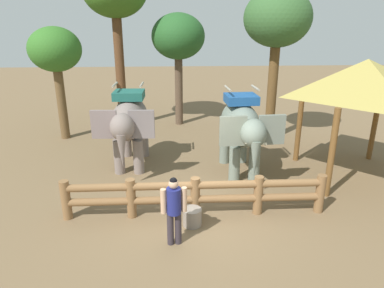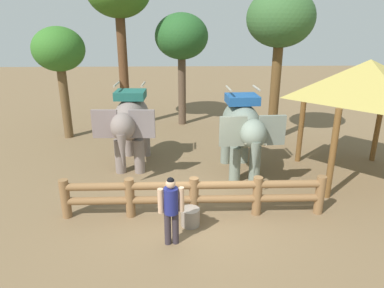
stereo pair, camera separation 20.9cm
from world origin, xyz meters
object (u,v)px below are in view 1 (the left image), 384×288
(tourist_woman_in_black, at_px, (174,206))
(tree_deep_back, at_px, (277,21))
(elephant_near_left, at_px, (129,122))
(log_fence, at_px, (195,194))
(feed_bucket, at_px, (192,217))
(elephant_center, at_px, (242,127))
(tree_far_left, at_px, (55,52))
(thatched_shelter, at_px, (365,79))
(tree_back_center, at_px, (178,38))

(tourist_woman_in_black, relative_size, tree_deep_back, 0.28)
(elephant_near_left, xyz_separation_m, tree_deep_back, (5.47, 2.63, 3.14))
(log_fence, bearing_deg, feed_bucket, -102.52)
(elephant_near_left, bearing_deg, tree_deep_back, 25.69)
(elephant_center, xyz_separation_m, tree_deep_back, (1.86, 3.42, 3.14))
(log_fence, distance_m, tree_far_left, 8.85)
(elephant_center, relative_size, tourist_woman_in_black, 2.00)
(log_fence, bearing_deg, tourist_woman_in_black, -114.16)
(elephant_near_left, distance_m, tourist_woman_in_black, 4.81)
(elephant_center, bearing_deg, elephant_near_left, 167.57)
(feed_bucket, bearing_deg, elephant_center, 60.13)
(elephant_near_left, xyz_separation_m, tree_far_left, (-3.16, 3.24, 1.97))
(log_fence, bearing_deg, elephant_center, 57.37)
(log_fence, xyz_separation_m, elephant_center, (1.62, 2.53, 0.98))
(tourist_woman_in_black, bearing_deg, elephant_center, 59.97)
(tree_far_left, distance_m, feed_bucket, 9.28)
(log_fence, distance_m, tree_deep_back, 8.04)
(log_fence, distance_m, thatched_shelter, 6.19)
(log_fence, height_order, thatched_shelter, thatched_shelter)
(elephant_near_left, height_order, tree_far_left, tree_far_left)
(log_fence, height_order, elephant_center, elephant_center)
(tree_back_center, bearing_deg, tree_deep_back, -33.74)
(log_fence, xyz_separation_m, feed_bucket, (-0.10, -0.47, -0.38))
(log_fence, height_order, tourist_woman_in_black, tourist_woman_in_black)
(tree_far_left, distance_m, tree_deep_back, 8.73)
(tree_far_left, bearing_deg, elephant_center, -30.82)
(thatched_shelter, bearing_deg, elephant_center, 174.97)
(thatched_shelter, relative_size, feed_bucket, 7.94)
(tourist_woman_in_black, distance_m, tree_far_left, 9.41)
(tourist_woman_in_black, height_order, thatched_shelter, thatched_shelter)
(log_fence, relative_size, tree_back_center, 1.33)
(log_fence, distance_m, tree_back_center, 9.10)
(elephant_center, height_order, tree_far_left, tree_far_left)
(tourist_woman_in_black, relative_size, tree_back_center, 0.32)
(elephant_near_left, height_order, elephant_center, elephant_near_left)
(tourist_woman_in_black, bearing_deg, feed_bucket, 59.35)
(elephant_center, distance_m, tree_deep_back, 5.01)
(log_fence, xyz_separation_m, tourist_woman_in_black, (-0.55, -1.22, 0.35))
(elephant_near_left, relative_size, elephant_center, 1.00)
(elephant_near_left, distance_m, tree_far_left, 4.94)
(thatched_shelter, distance_m, tree_back_center, 8.33)
(tourist_woman_in_black, xyz_separation_m, tree_deep_back, (4.03, 7.17, 3.78))
(elephant_near_left, height_order, thatched_shelter, thatched_shelter)
(feed_bucket, bearing_deg, tree_back_center, 90.95)
(thatched_shelter, bearing_deg, tree_deep_back, 114.82)
(tourist_woman_in_black, xyz_separation_m, feed_bucket, (0.44, 0.74, -0.73))
(tree_back_center, bearing_deg, thatched_shelter, -48.77)
(tourist_woman_in_black, relative_size, tree_far_left, 0.36)
(tourist_woman_in_black, relative_size, thatched_shelter, 0.44)
(elephant_near_left, relative_size, tourist_woman_in_black, 2.00)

